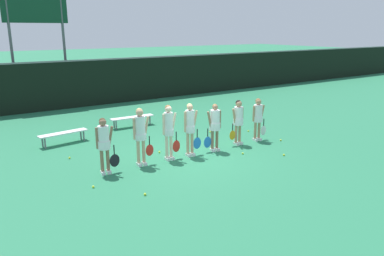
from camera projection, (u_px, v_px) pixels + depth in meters
ground_plane at (192, 155)px, 12.66m from camera, size 140.00×140.00×0.00m
fence_windscreen at (90, 83)px, 20.37m from camera, size 60.00×0.08×2.55m
scoreboard at (36, 18)px, 19.32m from camera, size 3.23×0.15×6.03m
bench_courtside at (63, 134)px, 13.79m from camera, size 1.83×0.60×0.43m
bench_far at (132, 118)px, 16.24m from camera, size 1.93×0.41×0.44m
player_0 at (104, 141)px, 10.79m from camera, size 0.65×0.36×1.68m
player_1 at (140, 131)px, 11.43m from camera, size 0.64×0.37×1.82m
player_2 at (169, 128)px, 11.94m from camera, size 0.61×0.33×1.81m
player_3 at (190, 126)px, 12.31m from camera, size 0.63×0.34×1.78m
player_4 at (215, 124)px, 12.84m from camera, size 0.67×0.38×1.66m
player_5 at (238, 118)px, 13.56m from camera, size 0.64×0.37×1.66m
player_6 at (258, 116)px, 14.06m from camera, size 0.64×0.37×1.62m
tennis_ball_0 at (243, 153)px, 12.70m from camera, size 0.06×0.06×0.06m
tennis_ball_1 at (284, 155)px, 12.54m from camera, size 0.07×0.07×0.07m
tennis_ball_2 at (281, 140)px, 14.20m from camera, size 0.07×0.07×0.07m
tennis_ball_3 at (70, 158)px, 12.26m from camera, size 0.07×0.07×0.07m
tennis_ball_4 at (248, 131)px, 15.49m from camera, size 0.07×0.07×0.07m
tennis_ball_5 at (210, 132)px, 15.38m from camera, size 0.07×0.07×0.07m
tennis_ball_6 at (145, 194)px, 9.56m from camera, size 0.07×0.07×0.07m
tennis_ball_7 at (210, 138)px, 14.46m from camera, size 0.07×0.07×0.07m
tennis_ball_8 at (159, 152)px, 12.84m from camera, size 0.07×0.07×0.07m
tennis_ball_9 at (93, 187)px, 10.01m from camera, size 0.07×0.07×0.07m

